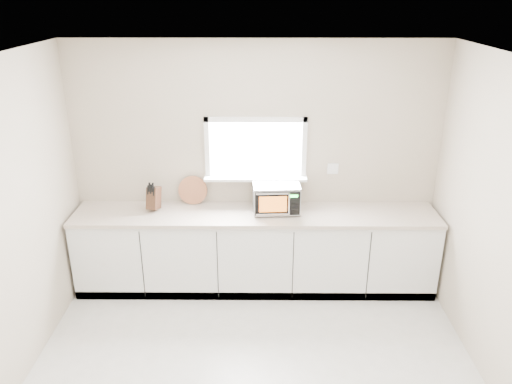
{
  "coord_description": "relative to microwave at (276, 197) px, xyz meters",
  "views": [
    {
      "loc": [
        0.04,
        -3.19,
        3.16
      ],
      "look_at": [
        0.01,
        1.55,
        1.22
      ],
      "focal_mm": 35.0,
      "sensor_mm": 36.0,
      "label": 1
    }
  ],
  "objects": [
    {
      "name": "cabinets",
      "position": [
        -0.22,
        -0.05,
        -0.65
      ],
      "size": [
        3.92,
        0.6,
        0.88
      ],
      "primitive_type": "cube",
      "color": "silver",
      "rests_on": "ground"
    },
    {
      "name": "coffee_grinder",
      "position": [
        0.04,
        -0.04,
        -0.06
      ],
      "size": [
        0.14,
        0.14,
        0.21
      ],
      "rotation": [
        0.0,
        0.0,
        0.12
      ],
      "color": "#B1B4B9",
      "rests_on": "countertop"
    },
    {
      "name": "countertop",
      "position": [
        -0.22,
        -0.06,
        -0.19
      ],
      "size": [
        3.92,
        0.64,
        0.04
      ],
      "primitive_type": "cube",
      "color": "#C1AE9F",
      "rests_on": "cabinets"
    },
    {
      "name": "cutting_board",
      "position": [
        -0.92,
        0.19,
        -0.01
      ],
      "size": [
        0.32,
        0.08,
        0.32
      ],
      "primitive_type": "cylinder",
      "rotation": [
        1.4,
        0.0,
        0.0
      ],
      "color": "#9E5C3D",
      "rests_on": "countertop"
    },
    {
      "name": "back_wall",
      "position": [
        -0.22,
        0.25,
        0.28
      ],
      "size": [
        4.0,
        0.17,
        2.7
      ],
      "color": "#C2B19A",
      "rests_on": "ground"
    },
    {
      "name": "knife_block",
      "position": [
        -1.32,
        0.02,
        -0.02
      ],
      "size": [
        0.15,
        0.25,
        0.33
      ],
      "rotation": [
        0.0,
        0.0,
        -0.18
      ],
      "color": "#492A1A",
      "rests_on": "countertop"
    },
    {
      "name": "microwave",
      "position": [
        0.0,
        0.0,
        0.0
      ],
      "size": [
        0.51,
        0.42,
        0.32
      ],
      "rotation": [
        0.0,
        0.0,
        0.06
      ],
      "color": "black",
      "rests_on": "countertop"
    }
  ]
}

